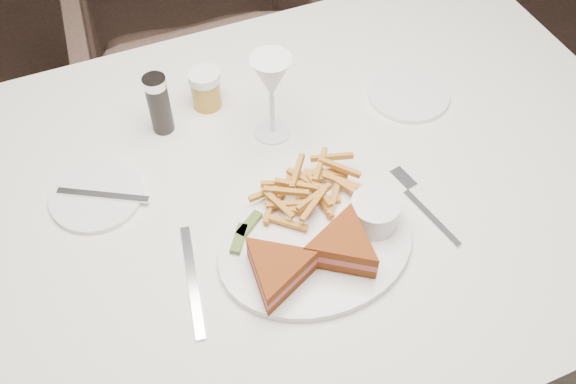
{
  "coord_description": "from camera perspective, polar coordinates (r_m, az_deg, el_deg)",
  "views": [
    {
      "loc": [
        -0.5,
        -1.05,
        1.62
      ],
      "look_at": [
        -0.31,
        -0.42,
        0.8
      ],
      "focal_mm": 40.0,
      "sensor_mm": 36.0,
      "label": 1
    }
  ],
  "objects": [
    {
      "name": "table_setting",
      "position": [
        1.06,
        0.54,
        0.02
      ],
      "size": [
        0.77,
        0.57,
        0.18
      ],
      "color": "white",
      "rests_on": "table"
    },
    {
      "name": "chair_far",
      "position": [
        1.97,
        -7.21,
        11.7
      ],
      "size": [
        0.72,
        0.68,
        0.74
      ],
      "primitive_type": "imported",
      "rotation": [
        0.0,
        0.0,
        3.15
      ],
      "color": "#423029",
      "rests_on": "ground"
    },
    {
      "name": "table",
      "position": [
        1.42,
        -0.59,
        -9.18
      ],
      "size": [
        1.5,
        1.08,
        0.75
      ],
      "primitive_type": "cube",
      "rotation": [
        0.0,
        0.0,
        0.1
      ],
      "color": "silver",
      "rests_on": "ground"
    },
    {
      "name": "ground",
      "position": [
        1.99,
        5.06,
        -3.21
      ],
      "size": [
        5.0,
        5.0,
        0.0
      ],
      "primitive_type": "plane",
      "color": "black",
      "rests_on": "ground"
    }
  ]
}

